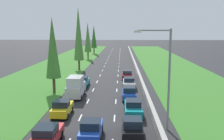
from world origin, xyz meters
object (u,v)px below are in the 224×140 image
Objects in this scene: teal_sedan_left_lane at (82,82)px; blue_hatchback_centre_lane at (91,130)px; red_sedan_left_lane at (47,136)px; silver_van_left_lane at (76,87)px; poplar_tree_fifth at (94,37)px; street_light_mast at (165,73)px; maroon_sedan_right_lane at (127,75)px; poplar_tree_fourth at (88,37)px; poplar_tree_second at (53,48)px; teal_sedan_right_lane at (133,107)px; poplar_tree_third at (78,34)px; black_hatchback_right_lane at (132,128)px; blue_hatchback_right_lane at (129,93)px; white_sedan_right_lane at (129,83)px; yellow_hatchback_left_lane at (62,108)px.

blue_hatchback_centre_lane is at bearing -79.22° from teal_sedan_left_lane.
silver_van_left_lane reaches higher than red_sedan_left_lane.
poplar_tree_fifth reaches higher than street_light_mast.
poplar_tree_fourth is at bearing 109.97° from maroon_sedan_right_lane.
teal_sedan_right_lane is at bearing -39.75° from poplar_tree_second.
maroon_sedan_right_lane is 16.16m from poplar_tree_third.
teal_sedan_right_lane is at bearing -77.20° from poplar_tree_fourth.
street_light_mast is (2.86, 1.65, 4.40)m from black_hatchback_right_lane.
poplar_tree_fifth is at bearing 90.06° from poplar_tree_fourth.
silver_van_left_lane is 0.36× the size of poplar_tree_third.
street_light_mast reaches higher than maroon_sedan_right_lane.
poplar_tree_second is at bearing 140.25° from teal_sedan_right_lane.
poplar_tree_second is at bearing -89.22° from poplar_tree_fourth.
maroon_sedan_right_lane is (6.76, 26.88, 0.00)m from red_sedan_left_lane.
teal_sedan_left_lane is 7.65m from poplar_tree_second.
black_hatchback_right_lane is 11.46m from blue_hatchback_right_lane.
poplar_tree_fourth is (-11.10, 30.54, 5.68)m from maroon_sedan_right_lane.
poplar_tree_third is at bearing 106.35° from black_hatchback_right_lane.
white_sedan_right_lane is 21.20m from poplar_tree_third.
poplar_tree_fifth is (-3.94, 67.23, 5.37)m from yellow_hatchback_left_lane.
silver_van_left_lane is 15.09m from street_light_mast.
street_light_mast reaches higher than yellow_hatchback_left_lane.
poplar_tree_fourth reaches higher than teal_sedan_right_lane.
poplar_tree_third is at bearing 98.37° from silver_van_left_lane.
poplar_tree_third is at bearing 111.46° from street_light_mast.
yellow_hatchback_left_lane is 0.43× the size of street_light_mast.
blue_hatchback_right_lane is 0.29× the size of poplar_tree_third.
street_light_mast is (9.96, -3.43, 4.40)m from yellow_hatchback_left_lane.
black_hatchback_right_lane is 14.26m from silver_van_left_lane.
red_sedan_left_lane is 37.88m from poplar_tree_third.
poplar_tree_fourth is (-11.34, 49.89, 5.68)m from teal_sedan_right_lane.
black_hatchback_right_lane and blue_hatchback_centre_lane have the same top height.
yellow_hatchback_left_lane is at bearing -86.65° from poplar_tree_fifth.
poplar_tree_fourth is 1.21× the size of street_light_mast.
yellow_hatchback_left_lane is (-7.41, -0.60, 0.02)m from teal_sedan_right_lane.
silver_van_left_lane reaches higher than white_sedan_right_lane.
street_light_mast is at bearing -78.87° from poplar_tree_fifth.
maroon_sedan_right_lane is 48.87m from poplar_tree_fifth.
blue_hatchback_right_lane is 6.73m from white_sedan_right_lane.
white_sedan_right_lane and red_sedan_left_lane have the same top height.
red_sedan_left_lane is 0.41× the size of poplar_tree_fourth.
poplar_tree_fifth is at bearing 103.23° from maroon_sedan_right_lane.
blue_hatchback_right_lane is 7.11m from silver_van_left_lane.
poplar_tree_second reaches higher than white_sedan_right_lane.
poplar_tree_second reaches higher than street_light_mast.
teal_sedan_right_lane is 1.00× the size of teal_sedan_left_lane.
red_sedan_left_lane is 1.00× the size of maroon_sedan_right_lane.
poplar_tree_fourth is at bearing 90.78° from poplar_tree_second.
teal_sedan_left_lane is 0.44× the size of poplar_tree_fifth.
poplar_tree_fourth is at bearing 94.32° from red_sedan_left_lane.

